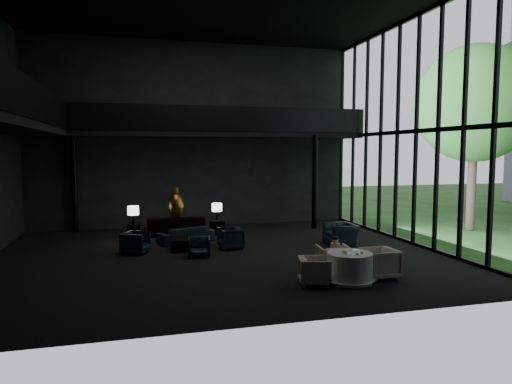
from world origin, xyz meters
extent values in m
cube|color=black|center=(0.00, 0.00, 0.00)|extent=(14.00, 12.00, 0.02)
cube|color=black|center=(0.00, 6.00, 4.00)|extent=(14.00, 0.04, 8.00)
cube|color=black|center=(0.00, -6.00, 4.00)|extent=(14.00, 0.04, 8.00)
cube|color=black|center=(-6.00, 0.00, 4.00)|extent=(2.00, 12.00, 0.25)
cube|color=black|center=(1.00, 5.00, 4.00)|extent=(12.00, 2.00, 0.25)
cube|color=black|center=(-5.00, 0.00, 4.60)|extent=(0.06, 12.00, 1.00)
cube|color=black|center=(1.00, 4.00, 4.60)|extent=(12.00, 0.06, 1.00)
cylinder|color=black|center=(-5.00, 5.70, 2.00)|extent=(0.24, 0.24, 4.00)
cylinder|color=black|center=(4.80, 4.00, 2.00)|extent=(0.24, 0.24, 4.00)
cylinder|color=#382D23|center=(11.00, 2.00, 2.45)|extent=(0.36, 0.36, 4.90)
sphere|color=#2B5E21|center=(11.00, 2.00, 5.25)|extent=(4.80, 4.80, 4.80)
cube|color=black|center=(-1.09, 3.67, 0.35)|extent=(2.22, 0.50, 0.71)
ellipsoid|color=olive|center=(-1.09, 3.68, 1.20)|extent=(0.64, 0.64, 0.99)
cylinder|color=olive|center=(-1.09, 3.68, 1.79)|extent=(0.22, 0.22, 0.20)
cube|color=black|center=(-2.69, 3.65, 0.28)|extent=(0.50, 0.50, 0.56)
cylinder|color=black|center=(-2.69, 3.46, 0.74)|extent=(0.13, 0.13, 0.37)
cylinder|color=white|center=(-2.69, 3.46, 1.09)|extent=(0.42, 0.42, 0.33)
cube|color=black|center=(0.51, 3.58, 0.29)|extent=(0.53, 0.53, 0.58)
cylinder|color=black|center=(0.51, 3.62, 0.76)|extent=(0.12, 0.12, 0.35)
cylinder|color=white|center=(0.51, 3.62, 1.09)|extent=(0.40, 0.40, 0.32)
imported|color=black|center=(-0.85, 2.35, 0.37)|extent=(1.98, 1.18, 0.75)
imported|color=black|center=(-2.60, 0.93, 0.39)|extent=(0.94, 0.97, 0.78)
imported|color=black|center=(0.51, 0.89, 0.40)|extent=(0.78, 0.82, 0.80)
imported|color=black|center=(-0.68, -0.03, 0.31)|extent=(0.66, 0.63, 0.61)
imported|color=black|center=(4.46, 0.65, 0.51)|extent=(0.76, 1.17, 1.02)
cube|color=black|center=(-1.02, 1.05, 0.20)|extent=(0.94, 0.94, 0.40)
cylinder|color=white|center=(2.64, -3.73, 0.38)|extent=(1.15, 1.15, 0.75)
cone|color=white|center=(2.64, -3.73, 0.05)|extent=(1.30, 1.30, 0.10)
imported|color=#B9A18E|center=(2.59, -2.89, 0.46)|extent=(1.00, 0.95, 0.92)
imported|color=#BDAC95|center=(3.57, -3.60, 0.47)|extent=(0.87, 0.93, 0.95)
imported|color=#C6AE9B|center=(1.71, -3.71, 0.37)|extent=(0.82, 0.85, 0.73)
cylinder|color=#F3C6CF|center=(2.67, -2.82, 0.63)|extent=(0.26, 0.26, 0.37)
sphere|color=#D8A884|center=(2.67, -2.82, 0.91)|extent=(0.18, 0.18, 0.18)
ellipsoid|color=black|center=(2.67, -2.82, 0.94)|extent=(0.19, 0.19, 0.13)
cylinder|color=white|center=(2.57, -3.87, 0.76)|extent=(0.24, 0.24, 0.01)
cylinder|color=white|center=(2.90, -3.49, 0.76)|extent=(0.26, 0.26, 0.02)
cylinder|color=white|center=(2.83, -3.88, 0.76)|extent=(0.20, 0.20, 0.01)
cylinder|color=white|center=(2.90, -3.89, 0.79)|extent=(0.10, 0.10, 0.06)
ellipsoid|color=white|center=(2.52, -3.70, 0.79)|extent=(0.15, 0.15, 0.08)
cylinder|color=#99999E|center=(2.72, -4.01, 0.78)|extent=(0.06, 0.06, 0.06)
camera|label=1|loc=(-2.50, -14.08, 3.32)|focal=32.00mm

